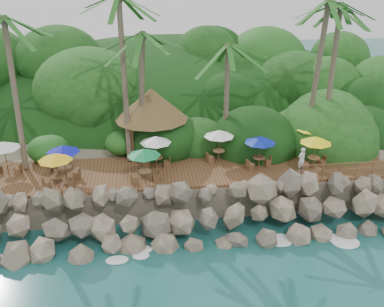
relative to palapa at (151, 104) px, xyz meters
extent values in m
plane|color=#19514F|center=(2.42, -9.38, -5.79)|extent=(140.00, 140.00, 0.00)
cube|color=gray|center=(2.42, 6.62, -4.74)|extent=(32.00, 25.20, 2.10)
ellipsoid|color=#143811|center=(2.42, 14.12, -5.79)|extent=(44.80, 28.00, 15.40)
cube|color=brown|center=(2.42, -3.38, -3.59)|extent=(26.00, 5.00, 0.20)
ellipsoid|color=white|center=(-6.58, -9.08, -5.76)|extent=(1.20, 0.80, 0.06)
ellipsoid|color=white|center=(-3.58, -9.08, -5.76)|extent=(1.20, 0.80, 0.06)
ellipsoid|color=white|center=(-0.58, -9.08, -5.76)|extent=(1.20, 0.80, 0.06)
ellipsoid|color=white|center=(2.42, -9.08, -5.76)|extent=(1.20, 0.80, 0.06)
ellipsoid|color=white|center=(5.42, -9.08, -5.76)|extent=(1.20, 0.80, 0.06)
ellipsoid|color=white|center=(8.42, -9.08, -5.76)|extent=(1.20, 0.80, 0.06)
ellipsoid|color=white|center=(11.42, -9.08, -5.76)|extent=(1.20, 0.80, 0.06)
cylinder|color=brown|center=(-8.52, -1.46, 1.27)|extent=(0.64, 1.64, 9.49)
ellipsoid|color=#23601E|center=(-8.52, -1.46, 6.04)|extent=(6.00, 6.00, 2.40)
cylinder|color=brown|center=(-1.71, -0.89, 1.84)|extent=(0.54, 1.93, 10.60)
cylinder|color=brown|center=(-0.63, -0.75, 0.76)|extent=(0.90, 1.41, 8.48)
ellipsoid|color=#23601E|center=(-0.63, -0.75, 5.01)|extent=(6.00, 6.00, 2.40)
cylinder|color=brown|center=(5.24, -0.16, 0.26)|extent=(0.47, 0.73, 7.51)
ellipsoid|color=#23601E|center=(5.24, -0.16, 4.01)|extent=(6.00, 6.00, 2.40)
cylinder|color=brown|center=(12.47, -0.67, 1.51)|extent=(0.95, 1.39, 9.99)
ellipsoid|color=#23601E|center=(12.47, -0.67, 6.51)|extent=(6.00, 6.00, 2.40)
cylinder|color=brown|center=(11.26, -0.97, 1.66)|extent=(0.76, 1.06, 10.30)
ellipsoid|color=#23601E|center=(11.26, -0.97, 6.81)|extent=(6.00, 6.00, 2.40)
cylinder|color=brown|center=(-1.40, -1.40, -2.29)|extent=(0.16, 0.16, 2.40)
cylinder|color=brown|center=(1.40, -1.40, -2.29)|extent=(0.16, 0.16, 2.40)
cylinder|color=brown|center=(-1.40, 1.40, -2.29)|extent=(0.16, 0.16, 2.40)
cylinder|color=brown|center=(1.40, 1.40, -2.29)|extent=(0.16, 0.16, 2.40)
cone|color=brown|center=(0.00, 0.00, 0.01)|extent=(5.12, 5.12, 2.20)
cylinder|color=brown|center=(0.12, -2.90, -3.13)|extent=(0.08, 0.08, 0.72)
cylinder|color=brown|center=(0.12, -2.90, -2.76)|extent=(0.82, 0.82, 0.05)
cylinder|color=brown|center=(0.12, -2.90, -2.42)|extent=(0.05, 0.05, 2.15)
cone|color=white|center=(0.12, -2.90, -1.49)|extent=(2.05, 2.05, 0.44)
cube|color=brown|center=(-0.56, -2.89, -3.27)|extent=(0.42, 0.42, 0.45)
cube|color=brown|center=(0.80, -2.91, -3.27)|extent=(0.42, 0.42, 0.45)
cylinder|color=brown|center=(-5.88, -4.98, -3.13)|extent=(0.08, 0.08, 0.72)
cylinder|color=brown|center=(-5.88, -4.98, -2.76)|extent=(0.82, 0.82, 0.05)
cylinder|color=brown|center=(-5.88, -4.98, -2.42)|extent=(0.05, 0.05, 2.15)
cone|color=#E9B013|center=(-5.88, -4.98, -1.49)|extent=(2.05, 2.05, 0.44)
cube|color=brown|center=(-6.56, -5.05, -3.27)|extent=(0.45, 0.45, 0.45)
cube|color=brown|center=(-5.20, -4.92, -3.27)|extent=(0.45, 0.45, 0.45)
cylinder|color=brown|center=(4.38, -2.28, -3.13)|extent=(0.08, 0.08, 0.72)
cylinder|color=brown|center=(4.38, -2.28, -2.76)|extent=(0.82, 0.82, 0.05)
cylinder|color=brown|center=(4.38, -2.28, -2.42)|extent=(0.05, 0.05, 2.15)
cone|color=silver|center=(4.38, -2.28, -1.49)|extent=(2.05, 2.05, 0.44)
cube|color=brown|center=(3.75, -2.53, -3.27)|extent=(0.53, 0.53, 0.45)
cube|color=brown|center=(5.02, -2.02, -3.27)|extent=(0.53, 0.53, 0.45)
cylinder|color=brown|center=(-9.38, -2.70, -3.13)|extent=(0.08, 0.08, 0.72)
cylinder|color=brown|center=(-9.38, -2.70, -2.76)|extent=(0.82, 0.82, 0.05)
cylinder|color=brown|center=(-9.38, -2.70, -2.42)|extent=(0.05, 0.05, 2.15)
cone|color=silver|center=(-9.38, -2.70, -1.49)|extent=(2.05, 2.05, 0.44)
cube|color=brown|center=(-8.71, -2.86, -3.27)|extent=(0.49, 0.49, 0.45)
cylinder|color=brown|center=(10.37, -4.17, -3.13)|extent=(0.08, 0.08, 0.72)
cylinder|color=brown|center=(10.37, -4.17, -2.76)|extent=(0.82, 0.82, 0.05)
cylinder|color=brown|center=(10.37, -4.17, -2.42)|extent=(0.05, 0.05, 2.15)
cone|color=yellow|center=(10.37, -4.17, -1.49)|extent=(2.05, 2.05, 0.44)
cube|color=brown|center=(9.72, -4.37, -3.27)|extent=(0.51, 0.51, 0.45)
cube|color=brown|center=(11.03, -3.97, -3.27)|extent=(0.51, 0.51, 0.45)
cylinder|color=brown|center=(-5.60, -3.77, -3.13)|extent=(0.08, 0.08, 0.72)
cylinder|color=brown|center=(-5.60, -3.77, -2.76)|extent=(0.82, 0.82, 0.05)
cylinder|color=brown|center=(-5.60, -3.77, -2.42)|extent=(0.05, 0.05, 2.15)
cone|color=#0C0E9F|center=(-5.60, -3.77, -1.49)|extent=(2.05, 2.05, 0.44)
cube|color=brown|center=(-6.27, -3.63, -3.27)|extent=(0.49, 0.49, 0.45)
cube|color=brown|center=(-4.93, -3.91, -3.27)|extent=(0.49, 0.49, 0.45)
cylinder|color=brown|center=(6.82, -3.70, -3.13)|extent=(0.08, 0.08, 0.72)
cylinder|color=brown|center=(6.82, -3.70, -2.76)|extent=(0.82, 0.82, 0.05)
cylinder|color=brown|center=(6.82, -3.70, -2.42)|extent=(0.05, 0.05, 2.15)
cone|color=#0B2097|center=(6.82, -3.70, -1.49)|extent=(2.05, 2.05, 0.44)
cube|color=brown|center=(6.18, -3.95, -3.27)|extent=(0.53, 0.53, 0.45)
cube|color=brown|center=(7.45, -3.46, -3.27)|extent=(0.53, 0.53, 0.45)
cylinder|color=brown|center=(-0.67, -4.90, -3.13)|extent=(0.08, 0.08, 0.72)
cylinder|color=brown|center=(-0.67, -4.90, -2.76)|extent=(0.82, 0.82, 0.05)
cylinder|color=brown|center=(-0.67, -4.90, -2.42)|extent=(0.05, 0.05, 2.15)
cone|color=#0D763D|center=(-0.67, -4.90, -1.49)|extent=(2.05, 2.05, 0.44)
cube|color=brown|center=(-1.34, -5.00, -3.27)|extent=(0.47, 0.47, 0.45)
cube|color=brown|center=(0.01, -4.79, -3.27)|extent=(0.47, 0.47, 0.45)
cylinder|color=brown|center=(10.95, -1.78, -3.13)|extent=(0.08, 0.08, 0.72)
cylinder|color=brown|center=(10.95, -1.78, -2.76)|extent=(0.82, 0.82, 0.05)
cylinder|color=brown|center=(10.95, -1.78, -2.42)|extent=(0.05, 0.05, 2.15)
cone|color=yellow|center=(10.95, -1.78, -1.49)|extent=(2.05, 2.05, 0.44)
cube|color=brown|center=(10.30, -1.55, -3.27)|extent=(0.53, 0.53, 0.45)
cube|color=brown|center=(11.59, -2.02, -3.27)|extent=(0.53, 0.53, 0.45)
cylinder|color=brown|center=(9.27, -5.73, -2.99)|extent=(0.10, 0.10, 1.00)
cylinder|color=brown|center=(10.37, -5.73, -2.99)|extent=(0.10, 0.10, 1.00)
cylinder|color=brown|center=(11.47, -5.73, -2.99)|extent=(0.10, 0.10, 1.00)
cylinder|color=brown|center=(12.57, -5.73, -2.99)|extent=(0.10, 0.10, 1.00)
cylinder|color=brown|center=(13.67, -5.73, -2.99)|extent=(0.10, 0.10, 1.00)
cube|color=brown|center=(13.12, -5.73, -2.54)|extent=(8.30, 0.06, 0.06)
cube|color=brown|center=(13.12, -5.73, -2.94)|extent=(8.30, 0.06, 0.06)
imported|color=silver|center=(9.39, -4.56, -2.67)|extent=(0.70, 0.59, 1.65)
camera|label=1|loc=(-0.71, -29.57, 9.03)|focal=41.54mm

